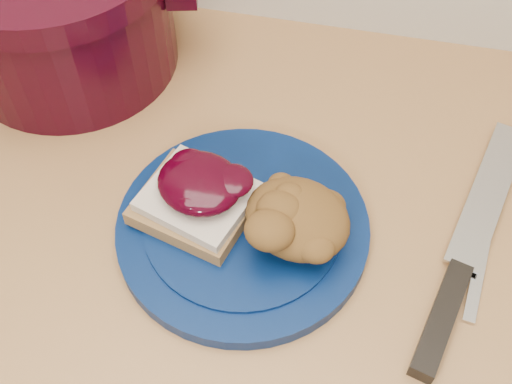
% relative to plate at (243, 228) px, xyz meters
% --- Properties ---
extents(base_cabinet, '(4.00, 0.60, 0.86)m').
position_rel_plate_xyz_m(base_cabinet, '(0.00, 0.06, -0.48)').
color(base_cabinet, beige).
rests_on(base_cabinet, floor).
extents(plate, '(0.35, 0.35, 0.02)m').
position_rel_plate_xyz_m(plate, '(0.00, 0.00, 0.00)').
color(plate, '#051A48').
rests_on(plate, wood_countertop).
extents(sandwich, '(0.14, 0.13, 0.06)m').
position_rel_plate_xyz_m(sandwich, '(-0.05, 0.01, 0.04)').
color(sandwich, olive).
rests_on(sandwich, plate).
extents(stuffing_mound, '(0.14, 0.13, 0.05)m').
position_rel_plate_xyz_m(stuffing_mound, '(0.06, -0.00, 0.04)').
color(stuffing_mound, brown).
rests_on(stuffing_mound, plate).
extents(chef_knife, '(0.12, 0.34, 0.02)m').
position_rel_plate_xyz_m(chef_knife, '(0.22, -0.02, 0.00)').
color(chef_knife, black).
rests_on(chef_knife, wood_countertop).
extents(butter_knife, '(0.04, 0.16, 0.00)m').
position_rel_plate_xyz_m(butter_knife, '(0.25, 0.02, -0.01)').
color(butter_knife, silver).
rests_on(butter_knife, wood_countertop).
extents(dutch_oven, '(0.35, 0.35, 0.18)m').
position_rel_plate_xyz_m(dutch_oven, '(-0.28, 0.22, 0.08)').
color(dutch_oven, black).
rests_on(dutch_oven, wood_countertop).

